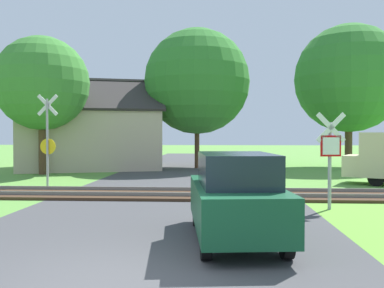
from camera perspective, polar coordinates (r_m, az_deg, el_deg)
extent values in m
plane|color=#5B933D|center=(6.58, -9.95, -17.88)|extent=(160.00, 160.00, 0.00)
cube|color=#424244|center=(8.45, -6.73, -13.49)|extent=(8.36, 80.00, 0.01)
cube|color=#422D1E|center=(15.07, -2.14, -6.75)|extent=(60.00, 2.60, 0.10)
cube|color=slate|center=(15.77, -1.89, -5.99)|extent=(60.00, 0.08, 0.12)
cube|color=slate|center=(14.35, -2.42, -6.71)|extent=(60.00, 0.08, 0.12)
cylinder|color=#9E9EA5|center=(12.87, 17.89, -2.81)|extent=(0.10, 0.10, 2.50)
cube|color=red|center=(12.78, 18.02, -0.25)|extent=(0.60, 0.12, 0.60)
cube|color=white|center=(12.76, 18.06, -0.25)|extent=(0.49, 0.08, 0.49)
cube|color=white|center=(12.78, 18.03, 2.10)|extent=(0.87, 0.16, 0.88)
cube|color=white|center=(12.78, 18.03, 2.10)|extent=(0.87, 0.16, 0.88)
cylinder|color=#9E9EA5|center=(18.18, -18.74, 0.08)|extent=(0.09, 0.09, 3.59)
cube|color=white|center=(18.27, -18.70, 4.94)|extent=(0.88, 0.06, 0.88)
cube|color=white|center=(18.27, -18.70, 4.94)|extent=(0.88, 0.06, 0.88)
cylinder|color=yellow|center=(18.25, -18.65, -0.31)|extent=(0.64, 0.05, 0.64)
cube|color=#C6B293|center=(27.91, -13.33, 0.58)|extent=(9.63, 8.40, 3.66)
cube|color=#332D2D|center=(26.44, -13.38, 6.58)|extent=(9.24, 5.85, 2.23)
cube|color=#332D2D|center=(29.60, -13.33, 6.01)|extent=(9.24, 5.85, 2.23)
cube|color=brown|center=(28.10, -8.74, 6.52)|extent=(0.62, 0.62, 1.10)
cylinder|color=#513823|center=(24.40, -19.31, -0.31)|extent=(0.41, 0.41, 3.02)
sphere|color=#3D8433|center=(24.54, -19.37, 7.65)|extent=(5.03, 5.03, 5.03)
cylinder|color=#513823|center=(29.75, 20.15, 0.11)|extent=(0.47, 0.47, 3.18)
sphere|color=#337A2D|center=(29.97, 20.21, 8.21)|extent=(7.03, 7.03, 7.03)
cylinder|color=#513823|center=(27.45, 0.67, -0.06)|extent=(0.31, 0.31, 3.02)
sphere|color=#337A2D|center=(27.65, 0.67, 8.34)|extent=(6.74, 6.74, 6.74)
cube|color=beige|center=(20.24, 20.77, -2.67)|extent=(1.45, 1.93, 0.90)
cube|color=#19232D|center=(20.15, 21.83, -0.33)|extent=(0.77, 1.46, 0.85)
cylinder|color=black|center=(20.91, 23.89, -3.81)|extent=(0.69, 0.47, 0.68)
cylinder|color=black|center=(19.36, 23.36, -4.20)|extent=(0.69, 0.47, 0.68)
cube|color=#144C2D|center=(8.84, 5.74, -8.07)|extent=(2.05, 4.15, 0.84)
cube|color=#19232D|center=(8.56, 5.94, -3.39)|extent=(1.61, 2.33, 0.64)
cylinder|color=black|center=(10.35, 8.52, -9.06)|extent=(0.24, 0.62, 0.60)
cylinder|color=black|center=(10.18, 0.66, -9.22)|extent=(0.24, 0.62, 0.60)
cylinder|color=black|center=(7.76, 12.47, -12.59)|extent=(0.24, 0.62, 0.60)
cylinder|color=black|center=(7.53, 1.85, -12.99)|extent=(0.24, 0.62, 0.60)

